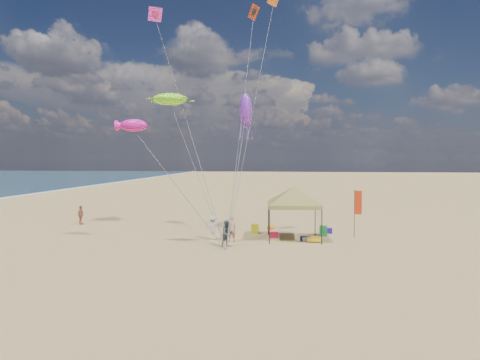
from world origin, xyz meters
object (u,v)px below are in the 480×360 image
(cooler_red, at_px, (274,235))
(person_near_b, at_px, (227,234))
(cooler_blue, at_px, (328,231))
(person_near_c, at_px, (213,228))
(person_near_a, at_px, (231,228))
(chair_green, at_px, (323,231))
(person_far_a, at_px, (81,215))
(canopy_tent, at_px, (294,189))
(feather_flag, at_px, (357,206))
(beach_cart, at_px, (314,239))
(chair_yellow, at_px, (255,229))

(cooler_red, height_order, person_near_b, person_near_b)
(cooler_blue, bearing_deg, person_near_c, -156.52)
(person_near_a, bearing_deg, person_near_c, -66.21)
(chair_green, height_order, person_far_a, person_far_a)
(chair_green, bearing_deg, canopy_tent, -141.22)
(feather_flag, bearing_deg, beach_cart, -143.45)
(feather_flag, bearing_deg, person_near_c, -167.67)
(person_near_a, bearing_deg, beach_cart, 144.88)
(chair_green, bearing_deg, cooler_blue, 68.53)
(cooler_red, height_order, person_far_a, person_far_a)
(cooler_blue, xyz_separation_m, person_far_a, (-19.59, 1.57, 0.58))
(beach_cart, relative_size, person_far_a, 0.58)
(person_near_a, height_order, person_near_b, person_near_a)
(person_near_a, distance_m, person_far_a, 14.32)
(chair_green, bearing_deg, cooler_red, -161.26)
(cooler_red, bearing_deg, person_near_a, -145.59)
(person_near_a, bearing_deg, person_near_b, 47.67)
(chair_green, relative_size, person_near_a, 0.40)
(chair_green, relative_size, chair_yellow, 1.00)
(chair_green, height_order, person_near_c, person_near_c)
(chair_yellow, height_order, person_near_a, person_near_a)
(canopy_tent, distance_m, beach_cart, 3.52)
(canopy_tent, xyz_separation_m, beach_cart, (1.33, -0.76, -3.17))
(cooler_blue, bearing_deg, person_near_a, -148.02)
(cooler_red, relative_size, chair_green, 0.77)
(feather_flag, xyz_separation_m, chair_green, (-2.23, 0.22, -1.81))
(cooler_blue, xyz_separation_m, chair_yellow, (-5.19, -0.79, 0.16))
(chair_green, relative_size, person_far_a, 0.45)
(feather_flag, relative_size, person_near_c, 2.03)
(beach_cart, bearing_deg, cooler_red, 154.26)
(beach_cart, xyz_separation_m, person_near_c, (-6.63, 0.09, 0.60))
(feather_flag, bearing_deg, chair_yellow, 176.06)
(person_near_b, bearing_deg, chair_yellow, 34.62)
(feather_flag, distance_m, chair_yellow, 7.25)
(cooler_red, relative_size, person_near_a, 0.31)
(chair_yellow, distance_m, person_near_b, 4.95)
(person_far_a, bearing_deg, feather_flag, -98.89)
(person_near_b, bearing_deg, beach_cart, -19.07)
(feather_flag, height_order, person_far_a, feather_flag)
(canopy_tent, relative_size, person_near_b, 4.05)
(cooler_blue, distance_m, person_near_a, 7.59)
(cooler_blue, height_order, person_near_c, person_near_c)
(person_far_a, bearing_deg, beach_cart, -106.56)
(cooler_blue, bearing_deg, person_near_b, -139.21)
(chair_yellow, xyz_separation_m, beach_cart, (4.06, -2.67, -0.15))
(beach_cart, height_order, person_far_a, person_far_a)
(cooler_red, height_order, person_near_c, person_near_c)
(cooler_blue, distance_m, beach_cart, 3.64)
(chair_green, distance_m, person_near_c, 7.71)
(cooler_blue, bearing_deg, person_far_a, 175.41)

